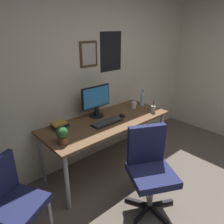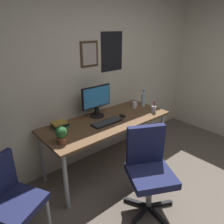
# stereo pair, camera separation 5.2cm
# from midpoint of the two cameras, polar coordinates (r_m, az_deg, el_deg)

# --- Properties ---
(wall_back) EXTENTS (4.40, 0.10, 2.60)m
(wall_back) POSITION_cam_midpoint_polar(r_m,az_deg,el_deg) (3.13, -4.21, 10.33)
(wall_back) COLOR beige
(wall_back) RESTS_ON ground_plane
(desk) EXTENTS (1.80, 0.73, 0.75)m
(desk) POSITION_cam_midpoint_polar(r_m,az_deg,el_deg) (2.92, -0.77, -3.49)
(desk) COLOR brown
(desk) RESTS_ON ground_plane
(office_chair) EXTENTS (0.62, 0.62, 0.95)m
(office_chair) POSITION_cam_midpoint_polar(r_m,az_deg,el_deg) (2.42, 10.36, -13.97)
(office_chair) COLOR #1E234C
(office_chair) RESTS_ON ground_plane
(side_chair) EXTENTS (0.57, 0.57, 0.88)m
(side_chair) POSITION_cam_midpoint_polar(r_m,az_deg,el_deg) (2.26, -25.01, -19.95)
(side_chair) COLOR #1E234C
(side_chair) RESTS_ON ground_plane
(monitor) EXTENTS (0.46, 0.20, 0.43)m
(monitor) POSITION_cam_midpoint_polar(r_m,az_deg,el_deg) (2.94, -3.69, 3.25)
(monitor) COLOR black
(monitor) RESTS_ON desk
(keyboard) EXTENTS (0.43, 0.15, 0.03)m
(keyboard) POSITION_cam_midpoint_polar(r_m,az_deg,el_deg) (2.80, -0.82, -2.77)
(keyboard) COLOR black
(keyboard) RESTS_ON desk
(computer_mouse) EXTENTS (0.06, 0.11, 0.04)m
(computer_mouse) POSITION_cam_midpoint_polar(r_m,az_deg,el_deg) (2.99, 3.34, -0.97)
(computer_mouse) COLOR black
(computer_mouse) RESTS_ON desk
(water_bottle) EXTENTS (0.07, 0.07, 0.25)m
(water_bottle) POSITION_cam_midpoint_polar(r_m,az_deg,el_deg) (3.42, 8.80, 3.35)
(water_bottle) COLOR silver
(water_bottle) RESTS_ON desk
(coffee_mug_near) EXTENTS (0.11, 0.07, 0.10)m
(coffee_mug_near) POSITION_cam_midpoint_polar(r_m,az_deg,el_deg) (3.32, 6.51, 1.92)
(coffee_mug_near) COLOR white
(coffee_mug_near) RESTS_ON desk
(potted_plant) EXTENTS (0.13, 0.13, 0.20)m
(potted_plant) POSITION_cam_midpoint_polar(r_m,az_deg,el_deg) (2.36, -12.79, -5.81)
(potted_plant) COLOR brown
(potted_plant) RESTS_ON desk
(pen_cup) EXTENTS (0.07, 0.07, 0.20)m
(pen_cup) POSITION_cam_midpoint_polar(r_m,az_deg,el_deg) (3.18, 11.56, 0.77)
(pen_cup) COLOR #9EA0A5
(pen_cup) RESTS_ON desk
(book_stack_left) EXTENTS (0.19, 0.16, 0.08)m
(book_stack_left) POSITION_cam_midpoint_polar(r_m,az_deg,el_deg) (2.74, -13.26, -3.42)
(book_stack_left) COLOR #33723F
(book_stack_left) RESTS_ON desk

